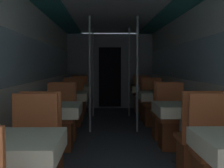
# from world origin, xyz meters

# --- Properties ---
(wall_left) EXTENTS (0.05, 10.33, 2.14)m
(wall_left) POSITION_xyz_m (-1.25, 3.76, 1.10)
(wall_left) COLOR silver
(wall_left) RESTS_ON ground_plane
(wall_right) EXTENTS (0.05, 10.33, 2.14)m
(wall_right) POSITION_xyz_m (1.25, 3.76, 1.10)
(wall_right) COLOR silver
(wall_right) RESTS_ON ground_plane
(ceiling_panel) EXTENTS (2.50, 10.33, 0.07)m
(ceiling_panel) POSITION_xyz_m (0.00, 3.76, 2.18)
(ceiling_panel) COLOR silver
(ceiling_panel) RESTS_ON wall_left
(bulkhead_far) EXTENTS (2.45, 0.09, 2.14)m
(bulkhead_far) POSITION_xyz_m (0.00, 7.80, 1.07)
(bulkhead_far) COLOR gray
(bulkhead_far) RESTS_ON ground_plane
(dining_table_left_0) EXTENTS (0.69, 0.69, 0.74)m
(dining_table_left_0) POSITION_xyz_m (-0.83, 0.88, 0.65)
(dining_table_left_0) COLOR #4C4C51
(dining_table_left_0) RESTS_ON ground_plane
(dining_table_left_1) EXTENTS (0.69, 0.69, 0.74)m
(dining_table_left_1) POSITION_xyz_m (-0.83, 2.70, 0.65)
(dining_table_left_1) COLOR #4C4C51
(dining_table_left_1) RESTS_ON ground_plane
(chair_left_near_1) EXTENTS (0.42, 0.42, 0.97)m
(chair_left_near_1) POSITION_xyz_m (-0.83, 2.08, 0.30)
(chair_left_near_1) COLOR brown
(chair_left_near_1) RESTS_ON ground_plane
(chair_left_far_1) EXTENTS (0.42, 0.42, 0.97)m
(chair_left_far_1) POSITION_xyz_m (-0.83, 3.31, 0.30)
(chair_left_far_1) COLOR brown
(chair_left_far_1) RESTS_ON ground_plane
(dining_table_left_2) EXTENTS (0.69, 0.69, 0.74)m
(dining_table_left_2) POSITION_xyz_m (-0.83, 4.51, 0.65)
(dining_table_left_2) COLOR #4C4C51
(dining_table_left_2) RESTS_ON ground_plane
(chair_left_near_2) EXTENTS (0.42, 0.42, 0.97)m
(chair_left_near_2) POSITION_xyz_m (-0.83, 3.90, 0.30)
(chair_left_near_2) COLOR brown
(chair_left_near_2) RESTS_ON ground_plane
(chair_left_far_2) EXTENTS (0.42, 0.42, 0.97)m
(chair_left_far_2) POSITION_xyz_m (-0.83, 5.13, 0.30)
(chair_left_far_2) COLOR brown
(chair_left_far_2) RESTS_ON ground_plane
(support_pole_left_2) EXTENTS (0.04, 0.04, 2.14)m
(support_pole_left_2) POSITION_xyz_m (-0.44, 4.51, 1.07)
(support_pole_left_2) COLOR silver
(support_pole_left_2) RESTS_ON ground_plane
(dining_table_left_3) EXTENTS (0.69, 0.69, 0.74)m
(dining_table_left_3) POSITION_xyz_m (-0.83, 6.33, 0.65)
(dining_table_left_3) COLOR #4C4C51
(dining_table_left_3) RESTS_ON ground_plane
(chair_left_near_3) EXTENTS (0.42, 0.42, 0.97)m
(chair_left_near_3) POSITION_xyz_m (-0.83, 5.71, 0.30)
(chair_left_near_3) COLOR brown
(chair_left_near_3) RESTS_ON ground_plane
(chair_left_far_3) EXTENTS (0.42, 0.42, 0.97)m
(chair_left_far_3) POSITION_xyz_m (-0.83, 6.94, 0.30)
(chair_left_far_3) COLOR brown
(chair_left_far_3) RESTS_ON ground_plane
(support_pole_left_3) EXTENTS (0.04, 0.04, 2.14)m
(support_pole_left_3) POSITION_xyz_m (-0.44, 6.33, 1.07)
(support_pole_left_3) COLOR silver
(support_pole_left_3) RESTS_ON ground_plane
(dining_table_right_1) EXTENTS (0.69, 0.69, 0.74)m
(dining_table_right_1) POSITION_xyz_m (0.83, 2.70, 0.65)
(dining_table_right_1) COLOR #4C4C51
(dining_table_right_1) RESTS_ON ground_plane
(chair_right_near_1) EXTENTS (0.42, 0.42, 0.97)m
(chair_right_near_1) POSITION_xyz_m (0.83, 2.08, 0.30)
(chair_right_near_1) COLOR brown
(chair_right_near_1) RESTS_ON ground_plane
(chair_right_far_1) EXTENTS (0.42, 0.42, 0.97)m
(chair_right_far_1) POSITION_xyz_m (0.83, 3.31, 0.30)
(chair_right_far_1) COLOR brown
(chair_right_far_1) RESTS_ON ground_plane
(dining_table_right_2) EXTENTS (0.69, 0.69, 0.74)m
(dining_table_right_2) POSITION_xyz_m (0.83, 4.51, 0.65)
(dining_table_right_2) COLOR #4C4C51
(dining_table_right_2) RESTS_ON ground_plane
(chair_right_near_2) EXTENTS (0.42, 0.42, 0.97)m
(chair_right_near_2) POSITION_xyz_m (0.83, 3.90, 0.30)
(chair_right_near_2) COLOR brown
(chair_right_near_2) RESTS_ON ground_plane
(chair_right_far_2) EXTENTS (0.42, 0.42, 0.97)m
(chair_right_far_2) POSITION_xyz_m (0.83, 5.13, 0.30)
(chair_right_far_2) COLOR brown
(chair_right_far_2) RESTS_ON ground_plane
(support_pole_right_2) EXTENTS (0.04, 0.04, 2.14)m
(support_pole_right_2) POSITION_xyz_m (0.44, 4.51, 1.07)
(support_pole_right_2) COLOR silver
(support_pole_right_2) RESTS_ON ground_plane
(dining_table_right_3) EXTENTS (0.69, 0.69, 0.74)m
(dining_table_right_3) POSITION_xyz_m (0.83, 6.33, 0.65)
(dining_table_right_3) COLOR #4C4C51
(dining_table_right_3) RESTS_ON ground_plane
(chair_right_near_3) EXTENTS (0.42, 0.42, 0.97)m
(chair_right_near_3) POSITION_xyz_m (0.83, 5.71, 0.30)
(chair_right_near_3) COLOR brown
(chair_right_near_3) RESTS_ON ground_plane
(chair_right_far_3) EXTENTS (0.42, 0.42, 0.97)m
(chair_right_far_3) POSITION_xyz_m (0.83, 6.94, 0.30)
(chair_right_far_3) COLOR brown
(chair_right_far_3) RESTS_ON ground_plane
(support_pole_right_3) EXTENTS (0.04, 0.04, 2.14)m
(support_pole_right_3) POSITION_xyz_m (0.44, 6.33, 1.07)
(support_pole_right_3) COLOR silver
(support_pole_right_3) RESTS_ON ground_plane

